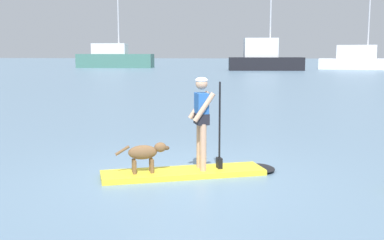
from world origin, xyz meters
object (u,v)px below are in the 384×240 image
Objects in this scene: person_paddler at (202,116)px; moored_boat_starboard at (114,58)px; dog at (145,153)px; moored_boat_far_starboard at (264,58)px; paddleboard at (195,172)px; moored_boat_port at (361,60)px.

person_paddler is 66.38m from moored_boat_starboard.
dog is 54.99m from moored_boat_far_starboard.
paddleboard is 66.41m from moored_boat_starboard.
moored_boat_port reaches higher than person_paddler.
moored_boat_starboard is at bearing 161.35° from moored_boat_far_starboard.
moored_boat_far_starboard is at bearing 89.33° from person_paddler.
paddleboard is 0.27× the size of moored_boat_port.
person_paddler is 0.14× the size of moored_boat_port.
moored_boat_far_starboard is at bearing 89.20° from paddleboard.
moored_boat_far_starboard reaches higher than paddleboard.
moored_boat_starboard reaches higher than moored_boat_far_starboard.
moored_boat_port is (13.33, 5.86, -0.30)m from moored_boat_far_starboard.
person_paddler is 0.13× the size of moored_boat_starboard.
person_paddler reaches higher than paddleboard.
moored_boat_starboard is 24.56m from moored_boat_far_starboard.
dog is 0.07× the size of moored_boat_starboard.
person_paddler is at bearing -90.67° from moored_boat_far_starboard.
person_paddler is 0.17× the size of moored_boat_far_starboard.
moored_boat_port reaches higher than paddleboard.
moored_boat_starboard is (-22.51, 62.46, 1.43)m from paddleboard.
moored_boat_starboard reaches higher than person_paddler.
paddleboard is 62.10m from moored_boat_port.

